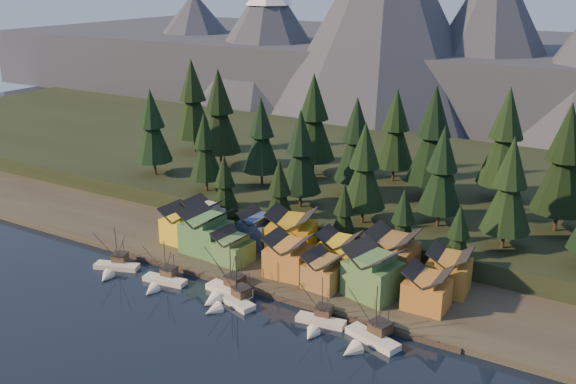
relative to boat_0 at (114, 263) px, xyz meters
The scene contains 44 objects.
ground 35.81m from the boat_0, 12.80° to the right, with size 500.00×500.00×0.00m, color black.
shore_strip 47.40m from the boat_0, 42.61° to the left, with size 400.00×50.00×1.50m, color #322C25.
hillside 89.18m from the boat_0, 66.98° to the left, with size 420.00×100.00×6.00m, color black.
dock 35.94m from the boat_0, 13.82° to the left, with size 80.00×4.00×1.00m, color #42392F.
mountain_ridge 209.34m from the boat_0, 81.52° to the left, with size 560.00×190.00×90.00m.
boat_0 is the anchor object (origin of this frame).
boat_1 13.37m from the boat_0, ahead, with size 10.04×10.73×10.31m.
boat_2 27.81m from the boat_0, ahead, with size 10.68×11.44×12.31m.
boat_3 30.81m from the boat_0, ahead, with size 10.50×10.92×11.23m.
boat_4 49.59m from the boat_0, ahead, with size 9.83×10.50×10.28m.
boat_5 59.86m from the boat_0, ahead, with size 11.24×11.69×12.01m.
house_front_0 18.90m from the boat_0, 74.06° to the left, with size 9.02×8.57×8.67m.
house_front_1 21.38m from the boat_0, 51.09° to the left, with size 10.16×9.79×10.08m.
house_front_2 26.33m from the boat_0, 33.70° to the left, with size 7.91×7.97×7.12m.
house_front_3 38.66m from the boat_0, 23.63° to the left, with size 9.15×8.78×8.76m.
house_front_4 46.71m from the boat_0, 17.89° to the left, with size 7.77×8.28×7.26m.
house_front_5 56.72m from the boat_0, 16.29° to the left, with size 11.57×10.92×10.25m.
house_front_6 67.19m from the boat_0, 14.35° to the left, with size 8.11×7.67×8.04m.
house_back_0 25.29m from the boat_0, 75.56° to the left, with size 8.34×8.04×8.71m.
house_back_1 33.09m from the boat_0, 49.62° to the left, with size 7.93×8.02×8.39m.
house_back_2 39.54m from the boat_0, 38.51° to the left, with size 11.73×11.13×10.55m.
house_back_3 49.17m from the boat_0, 28.36° to the left, with size 8.56×7.68×8.42m.
house_back_4 60.25m from the boat_0, 25.32° to the left, with size 9.63×9.25×10.41m.
house_back_5 71.24m from the boat_0, 20.91° to the left, with size 8.60×8.69×8.96m.
tree_hill_0 54.75m from the boat_0, 121.61° to the left, with size 10.82×10.82×25.20m.
tree_hill_1 65.23m from the boat_0, 104.13° to the left, with size 12.81×12.81×29.85m.
tree_hill_2 43.42m from the boat_0, 97.29° to the left, with size 9.27×9.27×21.60m.
tree_hill_3 55.18m from the boat_0, 84.65° to the left, with size 10.60×10.60×24.70m.
tree_hill_4 71.26m from the boat_0, 79.14° to the left, with size 12.75×12.75×29.70m.
tree_hill_5 51.06m from the boat_0, 61.47° to the left, with size 10.69×10.69×24.90m.
tree_hill_6 67.47m from the boat_0, 61.59° to the left, with size 11.30×11.30×26.32m.
tree_hill_7 59.84m from the boat_0, 44.44° to the left, with size 10.48×10.48×24.41m.
tree_hill_8 83.14m from the boat_0, 52.67° to the left, with size 12.85×12.85×29.93m.
tree_hill_9 75.82m from the boat_0, 39.62° to the left, with size 10.34×10.34×24.08m.
tree_hill_10 99.08m from the boat_0, 48.01° to the left, with size 12.74×12.74×29.67m.
tree_hill_11 85.97m from the boat_0, 30.00° to the left, with size 10.61×10.61×24.71m.
tree_hill_12 101.64m from the boat_0, 35.68° to the left, with size 12.83×12.83×29.88m.
tree_hill_15 83.94m from the boat_0, 64.79° to the left, with size 11.32×11.32×26.38m.
tree_hill_16 80.22m from the boat_0, 115.30° to the left, with size 13.03×13.03×30.36m.
tree_shore_0 34.17m from the boat_0, 77.91° to the left, with size 7.84×7.84×18.25m.
tree_shore_1 40.70m from the boat_0, 54.51° to the left, with size 8.35×8.35×19.44m.
tree_shore_2 51.88m from the boat_0, 38.82° to the left, with size 7.03×7.03×16.39m.
tree_shore_3 63.38m from the boat_0, 30.77° to the left, with size 7.60×7.60×17.71m.
tree_shore_4 73.76m from the boat_0, 25.96° to the left, with size 6.98×6.98×16.26m.
Camera 1 is at (63.05, -82.08, 62.03)m, focal length 40.00 mm.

